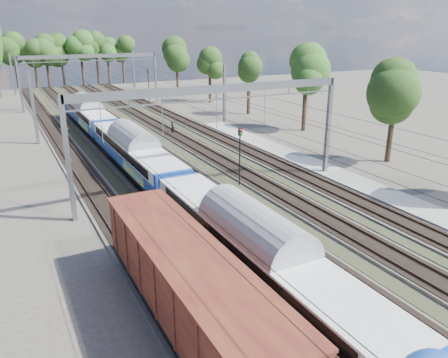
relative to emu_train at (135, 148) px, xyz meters
name	(u,v)px	position (x,y,z in m)	size (l,w,h in m)	color
track_bed	(157,151)	(4.50, 7.04, -2.56)	(21.00, 130.00, 0.34)	#47423A
platform	(415,207)	(16.50, -17.96, -2.51)	(3.00, 70.00, 0.30)	gray
catenary	(136,86)	(4.83, 14.73, 3.74)	(25.65, 130.00, 9.00)	slate
tree_belt	(112,55)	(11.95, 55.17, 5.35)	(40.52, 101.56, 11.75)	black
emu_train	(135,148)	(0.00, 0.00, 0.00)	(3.09, 65.38, 4.52)	black
freight_boxcar	(188,285)	(-4.50, -23.04, -0.23)	(3.21, 15.47, 3.99)	black
worker	(173,128)	(9.17, 14.25, -1.83)	(0.61, 0.40, 1.67)	black
signal_near	(240,150)	(7.19, -7.05, 0.62)	(0.34, 0.31, 5.18)	black
signal_far	(148,81)	(15.41, 42.69, 1.12)	(0.40, 0.37, 5.98)	black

